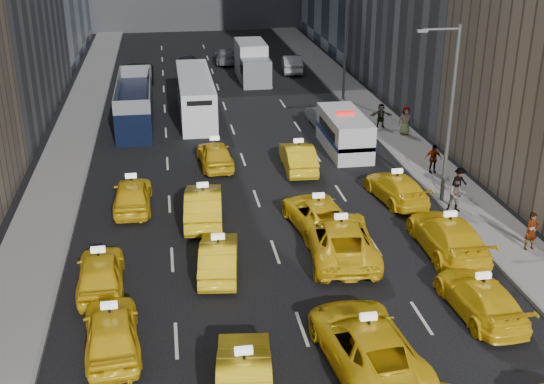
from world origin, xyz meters
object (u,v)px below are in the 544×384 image
(nypd_van, at_px, (344,133))
(city_bus, at_px, (195,96))
(box_truck, at_px, (252,62))
(pedestrian_0, at_px, (532,231))
(double_decker, at_px, (135,103))

(nypd_van, height_order, city_bus, city_bus)
(box_truck, relative_size, pedestrian_0, 4.15)
(double_decker, height_order, city_bus, double_decker)
(nypd_van, relative_size, double_decker, 0.59)
(city_bus, xyz_separation_m, box_truck, (5.46, 10.01, 0.14))
(city_bus, distance_m, box_truck, 11.40)
(nypd_van, bearing_deg, city_bus, 125.33)
(double_decker, bearing_deg, pedestrian_0, -56.85)
(double_decker, bearing_deg, nypd_van, -36.43)
(city_bus, relative_size, box_truck, 1.57)
(city_bus, bearing_deg, double_decker, -155.73)
(nypd_van, distance_m, city_bus, 12.74)
(nypd_van, xyz_separation_m, pedestrian_0, (4.62, -14.37, -0.12))
(pedestrian_0, bearing_deg, box_truck, 96.95)
(double_decker, relative_size, city_bus, 0.92)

